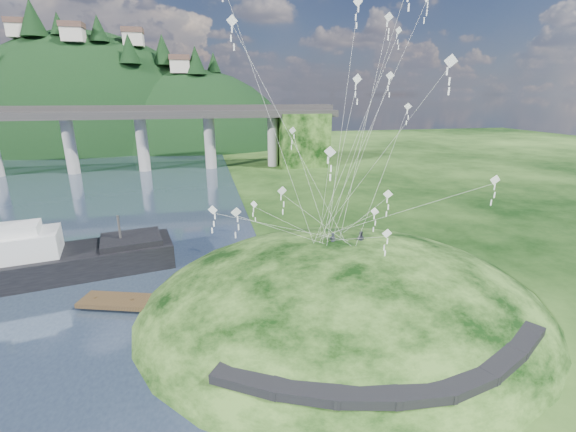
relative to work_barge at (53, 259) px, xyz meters
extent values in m
plane|color=black|center=(18.16, -13.11, -1.90)|extent=(320.00, 320.00, 0.00)
ellipsoid|color=black|center=(26.16, -11.11, -3.40)|extent=(36.00, 32.00, 13.00)
cube|color=black|center=(16.66, -21.11, 0.13)|extent=(4.32, 3.62, 0.71)
cube|color=black|center=(19.66, -22.76, 0.19)|extent=(4.10, 2.97, 0.61)
cube|color=black|center=(22.66, -23.76, 0.18)|extent=(3.85, 2.37, 0.62)
cube|color=black|center=(25.66, -24.21, 0.14)|extent=(3.62, 1.83, 0.66)
cube|color=black|center=(28.66, -24.01, 0.15)|extent=(3.82, 2.27, 0.68)
cube|color=black|center=(31.66, -23.06, 0.24)|extent=(4.11, 2.97, 0.71)
cube|color=black|center=(34.66, -21.51, 0.27)|extent=(4.26, 3.43, 0.66)
cylinder|color=#989490|center=(-13.84, 56.89, 4.60)|extent=(2.60, 2.60, 13.00)
cylinder|color=#989490|center=(1.66, 56.89, 4.60)|extent=(2.60, 2.60, 13.00)
cylinder|color=#989490|center=(17.16, 56.89, 4.60)|extent=(2.60, 2.60, 13.00)
cylinder|color=#989490|center=(32.66, 56.89, 4.60)|extent=(2.60, 2.60, 13.00)
cube|color=black|center=(40.16, 56.89, 4.60)|extent=(12.00, 11.00, 13.00)
ellipsoid|color=black|center=(-21.84, 112.89, -7.90)|extent=(96.00, 68.00, 88.00)
ellipsoid|color=black|center=(13.16, 104.89, -11.90)|extent=(76.00, 56.00, 72.00)
cone|color=black|center=(-31.71, 101.51, 37.34)|extent=(8.01, 8.01, 10.54)
cone|color=black|center=(-24.70, 100.95, 35.99)|extent=(4.97, 4.97, 6.54)
cone|color=black|center=(-13.24, 98.93, 34.78)|extent=(5.83, 5.83, 7.67)
cone|color=black|center=(-4.28, 93.97, 28.69)|extent=(6.47, 6.47, 8.51)
cone|color=black|center=(4.94, 100.87, 29.34)|extent=(7.13, 7.13, 9.38)
cone|color=black|center=(15.05, 95.92, 25.97)|extent=(6.56, 6.56, 8.63)
cone|color=black|center=(20.93, 101.51, 25.78)|extent=(4.88, 4.88, 6.42)
cube|color=beige|center=(-36.84, 104.89, 34.10)|extent=(6.00, 5.00, 4.00)
cube|color=brown|center=(-36.84, 104.89, 36.80)|extent=(6.40, 5.40, 1.60)
cube|color=beige|center=(-19.84, 96.89, 32.38)|extent=(6.00, 5.00, 4.00)
cube|color=brown|center=(-19.84, 96.89, 35.08)|extent=(6.40, 5.40, 1.60)
cube|color=beige|center=(-3.84, 102.89, 32.28)|extent=(6.00, 5.00, 4.00)
cube|color=brown|center=(-3.84, 102.89, 34.98)|extent=(6.40, 5.40, 1.60)
cube|color=beige|center=(10.16, 96.89, 23.98)|extent=(6.00, 5.00, 4.00)
cube|color=brown|center=(10.16, 96.89, 26.68)|extent=(6.40, 5.40, 1.60)
cube|color=black|center=(0.38, 0.07, -0.62)|extent=(22.36, 9.88, 2.56)
cube|color=silver|center=(-2.52, -0.48, 1.64)|extent=(7.58, 5.55, 2.75)
cube|color=silver|center=(-2.52, -0.48, 3.32)|extent=(4.42, 3.64, 1.18)
cube|color=black|center=(7.14, 1.37, 0.95)|extent=(6.72, 5.94, 0.59)
cylinder|color=#2D2B2B|center=(6.17, 1.19, 2.23)|extent=(0.24, 0.24, 2.95)
cube|color=#382717|center=(11.49, -8.84, -1.40)|extent=(15.45, 7.13, 0.39)
cylinder|color=#382717|center=(5.19, -6.77, -1.68)|extent=(0.33, 0.33, 1.10)
cylinder|color=#382717|center=(8.34, -7.80, -1.68)|extent=(0.33, 0.33, 1.10)
cylinder|color=#382717|center=(11.49, -8.84, -1.68)|extent=(0.33, 0.33, 1.10)
cylinder|color=#382717|center=(14.63, -9.87, -1.68)|extent=(0.33, 0.33, 1.10)
cylinder|color=#382717|center=(17.78, -10.90, -1.68)|extent=(0.33, 0.33, 1.10)
imported|color=#252832|center=(25.82, -8.85, 3.85)|extent=(0.59, 0.39, 1.63)
imported|color=#252832|center=(28.45, -8.93, 3.80)|extent=(1.00, 1.00, 1.63)
cube|color=white|center=(32.32, -4.65, 17.15)|extent=(0.77, 0.27, 0.78)
cube|color=white|center=(32.32, -4.65, 16.59)|extent=(0.10, 0.02, 0.46)
cube|color=white|center=(32.32, -4.65, 16.03)|extent=(0.10, 0.02, 0.46)
cube|color=white|center=(32.32, -4.65, 15.47)|extent=(0.10, 0.02, 0.46)
cube|color=white|center=(28.94, -18.58, 17.28)|extent=(0.72, 0.31, 0.74)
cube|color=white|center=(28.94, -18.58, 16.74)|extent=(0.10, 0.03, 0.44)
cube|color=white|center=(28.94, -18.58, 16.21)|extent=(0.10, 0.03, 0.44)
cube|color=white|center=(28.94, -18.58, 15.67)|extent=(0.10, 0.03, 0.44)
cube|color=white|center=(23.53, -2.97, 12.24)|extent=(0.73, 0.26, 0.72)
cube|color=white|center=(23.53, -2.97, 11.71)|extent=(0.09, 0.07, 0.44)
cube|color=white|center=(23.53, -2.97, 11.18)|extent=(0.09, 0.07, 0.44)
cube|color=white|center=(23.53, -2.97, 10.64)|extent=(0.09, 0.07, 0.44)
cube|color=white|center=(35.33, -2.98, 14.36)|extent=(0.66, 0.42, 0.72)
cube|color=white|center=(35.33, -2.98, 13.83)|extent=(0.10, 0.04, 0.43)
cube|color=white|center=(35.33, -2.98, 13.30)|extent=(0.10, 0.04, 0.43)
cube|color=white|center=(35.33, -2.98, 12.77)|extent=(0.10, 0.04, 0.43)
cube|color=white|center=(34.47, -17.05, 9.91)|extent=(0.74, 0.22, 0.73)
cube|color=white|center=(34.47, -17.05, 9.39)|extent=(0.10, 0.03, 0.43)
cube|color=white|center=(34.47, -17.05, 8.86)|extent=(0.10, 0.03, 0.43)
cube|color=white|center=(34.47, -17.05, 8.34)|extent=(0.10, 0.03, 0.43)
cube|color=white|center=(19.30, -5.80, 6.01)|extent=(0.58, 0.46, 0.70)
cube|color=white|center=(19.30, -5.80, 5.52)|extent=(0.09, 0.06, 0.41)
cube|color=white|center=(19.30, -5.80, 5.02)|extent=(0.09, 0.06, 0.41)
cube|color=white|center=(19.30, -5.80, 4.52)|extent=(0.09, 0.06, 0.41)
cube|color=white|center=(20.80, -11.11, 8.46)|extent=(0.77, 0.25, 0.77)
cube|color=white|center=(20.80, -11.11, 7.90)|extent=(0.10, 0.07, 0.45)
cube|color=white|center=(20.80, -11.11, 7.34)|extent=(0.10, 0.07, 0.45)
cube|color=white|center=(20.80, -11.11, 6.79)|extent=(0.10, 0.07, 0.45)
cube|color=white|center=(27.29, -15.96, 6.20)|extent=(0.74, 0.19, 0.73)
cube|color=white|center=(27.29, -15.96, 5.67)|extent=(0.10, 0.03, 0.43)
cube|color=white|center=(27.29, -15.96, 5.15)|extent=(0.10, 0.03, 0.43)
cube|color=white|center=(27.29, -15.96, 4.62)|extent=(0.10, 0.03, 0.43)
cube|color=white|center=(33.03, -2.08, 22.47)|extent=(0.82, 0.31, 0.82)
cube|color=white|center=(33.03, -2.08, 21.87)|extent=(0.11, 0.02, 0.49)
cube|color=white|center=(33.03, -2.08, 21.27)|extent=(0.11, 0.02, 0.49)
cube|color=white|center=(33.03, -2.08, 20.67)|extent=(0.11, 0.02, 0.49)
cube|color=white|center=(16.90, -15.18, 8.21)|extent=(0.70, 0.24, 0.69)
cube|color=white|center=(16.90, -15.18, 7.71)|extent=(0.09, 0.06, 0.42)
cube|color=white|center=(16.90, -15.18, 7.20)|extent=(0.09, 0.06, 0.42)
cube|color=white|center=(16.90, -15.18, 6.69)|extent=(0.09, 0.06, 0.42)
cube|color=white|center=(15.54, -9.06, 6.67)|extent=(0.75, 0.35, 0.79)
cube|color=white|center=(15.54, -9.06, 6.11)|extent=(0.10, 0.04, 0.46)
cube|color=white|center=(15.54, -9.06, 5.54)|extent=(0.10, 0.04, 0.46)
cube|color=white|center=(15.54, -9.06, 4.98)|extent=(0.10, 0.04, 0.46)
cube|color=white|center=(34.30, -1.79, 21.40)|extent=(0.72, 0.21, 0.71)
cube|color=white|center=(34.30, -1.79, 20.89)|extent=(0.09, 0.05, 0.42)
cube|color=white|center=(34.30, -1.79, 20.38)|extent=(0.09, 0.05, 0.42)
cube|color=white|center=(34.30, -1.79, 19.87)|extent=(0.09, 0.05, 0.42)
cube|color=white|center=(17.91, -6.53, 20.87)|extent=(0.87, 0.23, 0.86)
cube|color=white|center=(17.91, -6.53, 20.26)|extent=(0.11, 0.05, 0.51)
cube|color=white|center=(17.91, -6.53, 19.64)|extent=(0.11, 0.05, 0.51)
cube|color=white|center=(17.91, -6.53, 19.02)|extent=(0.11, 0.05, 0.51)
cube|color=white|center=(23.00, -15.67, 11.99)|extent=(0.69, 0.44, 0.76)
cube|color=white|center=(23.00, -15.67, 11.44)|extent=(0.10, 0.04, 0.45)
cube|color=white|center=(23.00, -15.67, 10.89)|extent=(0.10, 0.04, 0.45)
cube|color=white|center=(23.00, -15.67, 10.33)|extent=(0.10, 0.04, 0.45)
cube|color=white|center=(28.20, -14.43, 20.72)|extent=(0.09, 0.08, 0.46)
cube|color=white|center=(29.07, -4.04, 23.19)|extent=(0.70, 0.61, 0.85)
cube|color=white|center=(29.07, -4.04, 22.56)|extent=(0.11, 0.06, 0.51)
cube|color=white|center=(29.07, -4.04, 21.93)|extent=(0.11, 0.06, 0.51)
cube|color=white|center=(29.07, -4.04, 21.31)|extent=(0.11, 0.06, 0.51)
cube|color=white|center=(30.07, -8.09, 5.29)|extent=(0.63, 0.54, 0.79)
cube|color=white|center=(30.07, -8.09, 4.72)|extent=(0.10, 0.07, 0.46)
cube|color=white|center=(30.07, -8.09, 4.16)|extent=(0.10, 0.07, 0.46)
cube|color=white|center=(30.07, -8.09, 3.60)|extent=(0.10, 0.07, 0.46)
cube|color=white|center=(31.68, -7.27, 6.62)|extent=(0.85, 0.37, 0.89)
cube|color=white|center=(31.68, -7.27, 5.99)|extent=(0.12, 0.05, 0.52)
cube|color=white|center=(31.68, -7.27, 5.36)|extent=(0.12, 0.05, 0.52)
cube|color=white|center=(31.68, -7.27, 4.73)|extent=(0.12, 0.05, 0.52)
cube|color=white|center=(34.76, -5.57, 22.87)|extent=(0.11, 0.06, 0.51)
cube|color=white|center=(34.76, -5.57, 22.24)|extent=(0.11, 0.06, 0.51)
cube|color=white|center=(34.76, -5.57, 21.62)|extent=(0.11, 0.06, 0.51)
cube|color=white|center=(27.53, -8.53, 16.67)|extent=(0.83, 0.20, 0.82)
cube|color=white|center=(27.53, -8.53, 16.09)|extent=(0.11, 0.05, 0.48)
cube|color=white|center=(27.53, -8.53, 15.51)|extent=(0.11, 0.05, 0.48)
cube|color=white|center=(27.53, -8.53, 14.92)|extent=(0.11, 0.05, 0.48)
camera|label=1|loc=(14.95, -39.14, 15.48)|focal=24.00mm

